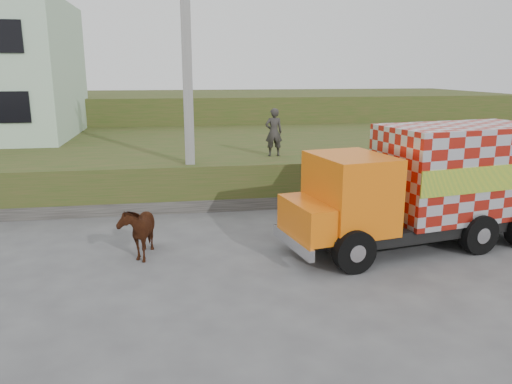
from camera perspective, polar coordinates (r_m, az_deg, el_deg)
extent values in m
plane|color=#474749|center=(12.50, -1.89, -7.24)|extent=(120.00, 120.00, 0.00)
cube|color=#2E4818|center=(21.95, -5.38, 3.92)|extent=(40.00, 12.00, 1.50)
cube|color=#2E4818|center=(33.74, -6.93, 8.60)|extent=(40.00, 12.00, 3.00)
cube|color=#595651|center=(16.35, -10.84, -1.66)|extent=(16.00, 0.50, 0.40)
cube|color=gray|center=(16.19, -7.81, 11.94)|extent=(0.30, 0.30, 8.00)
cube|color=black|center=(13.79, 18.39, -3.33)|extent=(6.47, 3.12, 0.32)
cube|color=#DF620B|center=(12.31, 10.70, -0.02)|extent=(2.00, 2.37, 1.83)
cube|color=#DF620B|center=(11.96, 6.24, -2.98)|extent=(1.25, 2.05, 0.82)
cube|color=silver|center=(14.18, 22.28, 2.32)|extent=(4.53, 2.93, 2.37)
cube|color=yellow|center=(13.40, 25.44, 1.39)|extent=(4.13, 0.81, 0.64)
cube|color=yellow|center=(15.01, 19.45, 3.14)|extent=(4.13, 0.81, 0.64)
cube|color=silver|center=(11.94, 4.19, -5.73)|extent=(0.52, 2.09, 0.27)
cylinder|color=black|center=(11.54, 11.15, -6.67)|extent=(1.05, 0.50, 1.00)
cylinder|color=black|center=(13.27, 6.48, -3.77)|extent=(1.05, 0.50, 1.00)
cylinder|color=black|center=(13.66, 24.10, -4.41)|extent=(1.05, 0.50, 1.00)
cylinder|color=black|center=(15.15, 18.64, -2.20)|extent=(1.05, 0.50, 1.00)
cylinder|color=black|center=(16.09, 22.73, -1.65)|extent=(1.05, 0.50, 1.00)
imported|color=#37190D|center=(12.64, -13.33, -4.18)|extent=(0.89, 1.65, 1.34)
imported|color=#2A2725|center=(17.73, 2.04, 6.84)|extent=(0.62, 0.41, 1.69)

